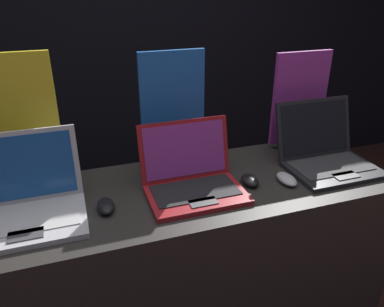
% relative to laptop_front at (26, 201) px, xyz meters
% --- Properties ---
extents(wall_back, '(8.00, 0.05, 2.80)m').
position_rel_laptop_front_xyz_m(wall_back, '(0.62, 1.72, 0.43)').
color(wall_back, black).
rests_on(wall_back, ground_plane).
extents(display_counter, '(1.70, 0.58, 0.90)m').
position_rel_laptop_front_xyz_m(display_counter, '(0.62, 0.01, -0.52)').
color(display_counter, '#282623').
rests_on(display_counter, ground_plane).
extents(laptop_front, '(0.39, 0.31, 0.29)m').
position_rel_laptop_front_xyz_m(laptop_front, '(0.00, 0.00, 0.00)').
color(laptop_front, '#B7B7BC').
rests_on(laptop_front, display_counter).
extents(mouse_front, '(0.06, 0.11, 0.04)m').
position_rel_laptop_front_xyz_m(mouse_front, '(0.27, -0.05, -0.05)').
color(mouse_front, black).
rests_on(mouse_front, display_counter).
extents(promo_stand_front, '(0.29, 0.07, 0.54)m').
position_rel_laptop_front_xyz_m(promo_stand_front, '(0.00, 0.23, 0.19)').
color(promo_stand_front, black).
rests_on(promo_stand_front, display_counter).
extents(laptop_middle, '(0.37, 0.31, 0.26)m').
position_rel_laptop_front_xyz_m(laptop_middle, '(0.61, -0.01, -0.01)').
color(laptop_middle, maroon).
rests_on(laptop_middle, display_counter).
extents(mouse_middle, '(0.07, 0.10, 0.04)m').
position_rel_laptop_front_xyz_m(mouse_middle, '(0.85, -0.04, -0.05)').
color(mouse_middle, black).
rests_on(mouse_middle, display_counter).
extents(promo_stand_middle, '(0.28, 0.07, 0.51)m').
position_rel_laptop_front_xyz_m(promo_stand_middle, '(0.61, 0.25, 0.18)').
color(promo_stand_middle, black).
rests_on(promo_stand_middle, display_counter).
extents(laptop_back, '(0.38, 0.35, 0.27)m').
position_rel_laptop_front_xyz_m(laptop_back, '(1.24, 0.00, -0.00)').
color(laptop_back, black).
rests_on(laptop_back, display_counter).
extents(mouse_back, '(0.07, 0.12, 0.03)m').
position_rel_laptop_front_xyz_m(mouse_back, '(1.00, -0.08, -0.05)').
color(mouse_back, '#B2B2B7').
rests_on(mouse_back, display_counter).
extents(promo_stand_back, '(0.29, 0.07, 0.47)m').
position_rel_laptop_front_xyz_m(promo_stand_back, '(1.24, 0.25, 0.16)').
color(promo_stand_back, black).
rests_on(promo_stand_back, display_counter).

